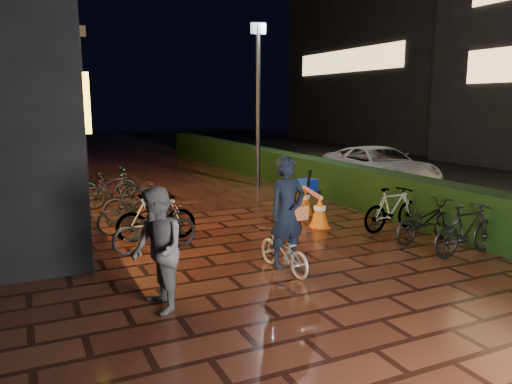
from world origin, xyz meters
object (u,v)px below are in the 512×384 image
cyclist (285,230)px  traffic_barrier (312,206)px  van (379,167)px  cart_assembly (307,187)px  bystander_person (157,250)px

cyclist → traffic_barrier: 3.58m
van → cart_assembly: (-3.75, -1.90, -0.08)m
traffic_barrier → cart_assembly: bearing=63.5°
bystander_person → cyclist: cyclist is taller
van → cyclist: bearing=-134.0°
van → cyclist: cyclist is taller
bystander_person → cart_assembly: bearing=130.3°
bystander_person → cart_assembly: 6.70m
bystander_person → van: bearing=124.2°
cyclist → traffic_barrier: bearing=51.9°
van → cart_assembly: van is taller
cyclist → traffic_barrier: (2.20, 2.81, -0.34)m
bystander_person → traffic_barrier: size_ratio=0.97×
traffic_barrier → cart_assembly: cart_assembly is taller
bystander_person → cart_assembly: size_ratio=1.52×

